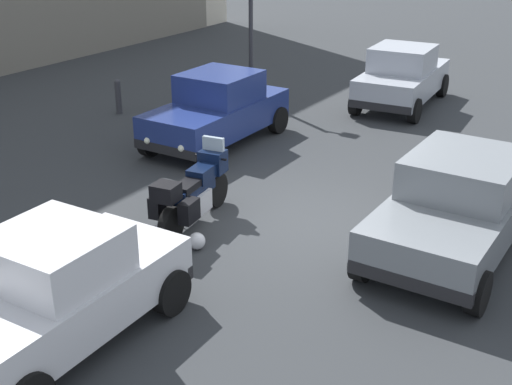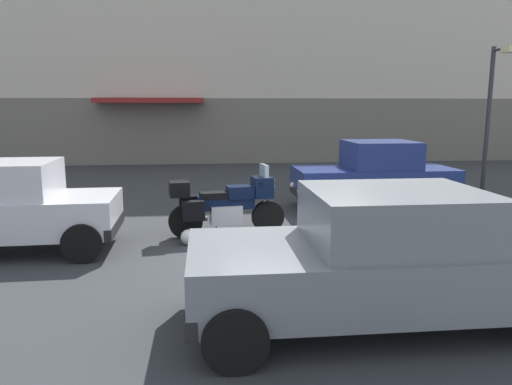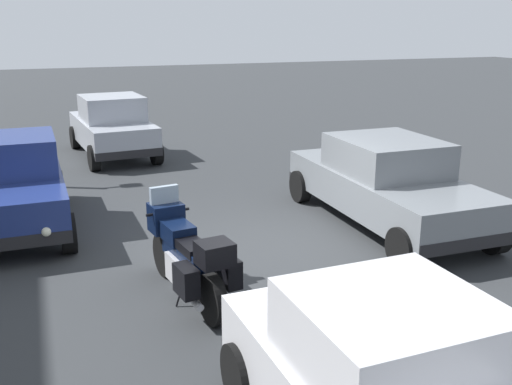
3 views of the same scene
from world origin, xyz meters
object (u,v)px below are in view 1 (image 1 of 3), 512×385
object	(u,v)px
helmet	(197,241)
car_sedan_far	(461,201)
car_compact_side	(59,290)
motorcycle	(193,192)
car_hatchback_near	(402,76)
bollard_curbside	(118,95)
car_wagon_end	(217,110)
streetlamp_curbside	(256,8)

from	to	relation	value
helmet	car_sedan_far	world-z (taller)	car_sedan_far
car_sedan_far	car_compact_side	world-z (taller)	same
motorcycle	car_hatchback_near	size ratio (longest dim) A/B	0.57
helmet	bollard_curbside	xyz separation A→B (m)	(4.98, 6.35, 0.35)
car_wagon_end	motorcycle	bearing A→B (deg)	29.50
streetlamp_curbside	car_sedan_far	bearing A→B (deg)	-127.30
car_compact_side	motorcycle	bearing A→B (deg)	-170.65
motorcycle	car_sedan_far	distance (m)	4.40
car_hatchback_near	car_wagon_end	size ratio (longest dim) A/B	1.02
streetlamp_curbside	bollard_curbside	xyz separation A→B (m)	(-3.16, 2.28, -2.03)
helmet	streetlamp_curbside	distance (m)	9.40
helmet	car_hatchback_near	world-z (taller)	car_hatchback_near
car_compact_side	car_wagon_end	size ratio (longest dim) A/B	0.90
bollard_curbside	car_compact_side	bearing A→B (deg)	-140.67
car_hatchback_near	car_wagon_end	distance (m)	5.80
car_wagon_end	streetlamp_curbside	xyz separation A→B (m)	(3.71, 1.33, 1.71)
bollard_curbside	helmet	bearing A→B (deg)	-128.08
streetlamp_curbside	helmet	bearing A→B (deg)	-153.39
car_wagon_end	streetlamp_curbside	bearing A→B (deg)	-160.80
helmet	car_wagon_end	distance (m)	5.25
motorcycle	car_hatchback_near	distance (m)	9.03
motorcycle	car_wagon_end	world-z (taller)	car_wagon_end
car_compact_side	car_wagon_end	world-z (taller)	car_wagon_end
car_compact_side	streetlamp_curbside	size ratio (longest dim) A/B	0.87
car_sedan_far	motorcycle	bearing A→B (deg)	112.39
helmet	car_hatchback_near	distance (m)	9.75
helmet	car_compact_side	distance (m)	2.99
motorcycle	car_sedan_far	world-z (taller)	car_sedan_far
motorcycle	car_sedan_far	xyz separation A→B (m)	(1.69, -4.06, 0.16)
helmet	streetlamp_curbside	xyz separation A→B (m)	(8.14, 4.08, 2.38)
car_compact_side	bollard_curbside	xyz separation A→B (m)	(7.89, 6.47, -0.28)
motorcycle	streetlamp_curbside	world-z (taller)	streetlamp_curbside
car_hatchback_near	bollard_curbside	size ratio (longest dim) A/B	4.31
helmet	streetlamp_curbside	bearing A→B (deg)	26.61
car_wagon_end	helmet	bearing A→B (deg)	31.22
car_sedan_far	bollard_curbside	distance (m)	10.17
car_hatchback_near	car_compact_side	size ratio (longest dim) A/B	1.13
car_hatchback_near	bollard_curbside	distance (m)	7.64
motorcycle	streetlamp_curbside	distance (m)	8.44
helmet	bollard_curbside	bearing A→B (deg)	51.92
car_sedan_far	car_wagon_end	xyz separation A→B (m)	(2.04, 6.22, 0.03)
car_compact_side	streetlamp_curbside	bearing A→B (deg)	-160.86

